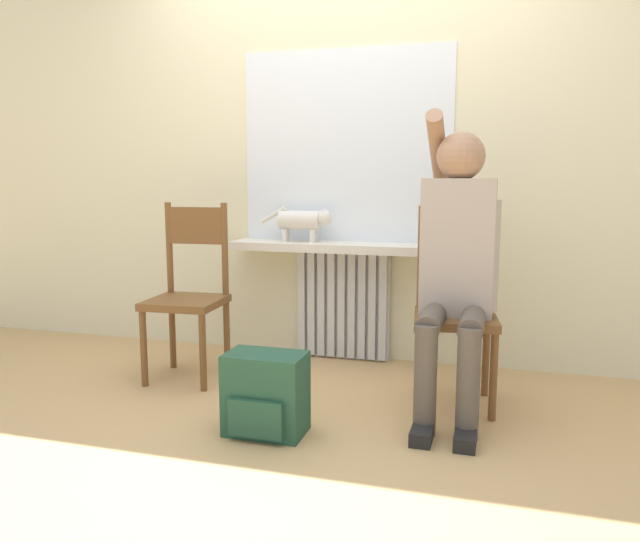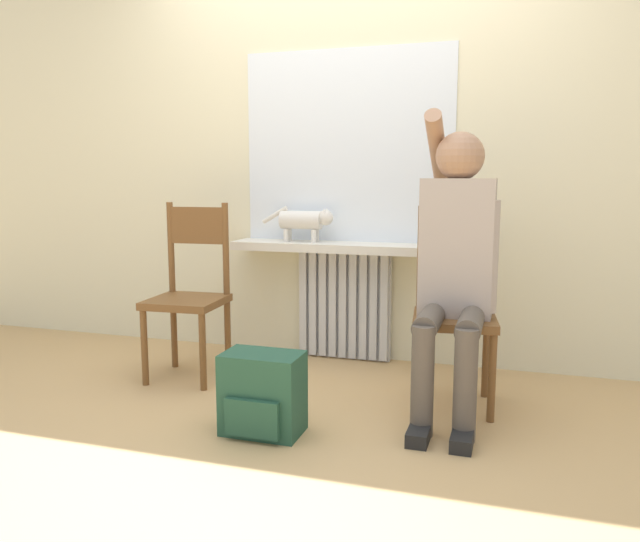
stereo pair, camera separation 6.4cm
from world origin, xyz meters
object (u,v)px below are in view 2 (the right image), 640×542
Objects in this scene: cat at (305,220)px; backpack at (262,394)px; chair_right at (454,307)px; person at (455,258)px; chair_left at (190,291)px.

cat reaches higher than backpack.
person reaches higher than chair_right.
person is at bearing -33.26° from cat.
cat is at bearing 42.42° from chair_left.
chair_right is 2.15× the size of cat.
chair_right is 0.27m from person.
chair_left is 0.68× the size of person.
chair_right reaches higher than backpack.
backpack is at bearing -145.68° from person.
chair_left reaches higher than cat.
chair_right is 1.02m from backpack.
chair_left is 2.71× the size of backpack.
backpack is (0.19, -1.14, -0.68)m from cat.
chair_right is 1.14m from cat.
chair_left is 0.81m from cat.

